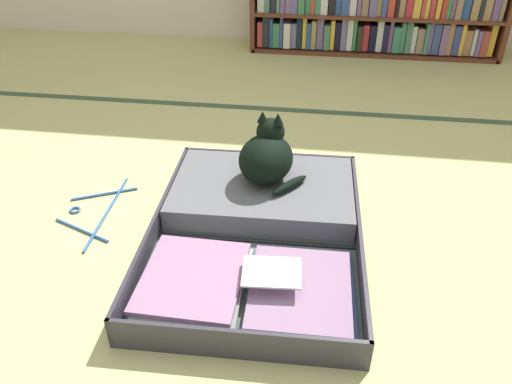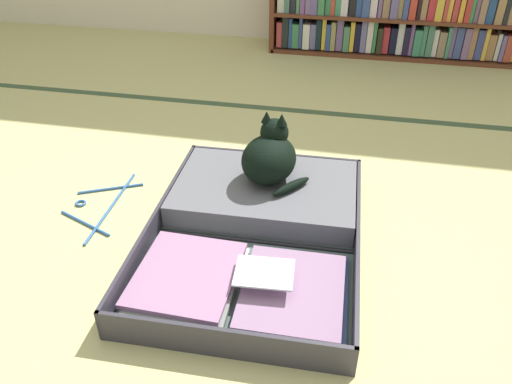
% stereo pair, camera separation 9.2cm
% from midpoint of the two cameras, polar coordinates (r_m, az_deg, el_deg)
% --- Properties ---
extents(ground_plane, '(10.00, 10.00, 0.00)m').
position_cam_midpoint_polar(ground_plane, '(1.60, -5.10, -8.99)').
color(ground_plane, tan).
extents(tatami_border, '(4.80, 0.05, 0.00)m').
position_cam_midpoint_polar(tatami_border, '(2.62, 0.67, 9.36)').
color(tatami_border, '#394E33').
rests_on(tatami_border, ground_plane).
extents(open_suitcase, '(0.70, 0.94, 0.10)m').
position_cam_midpoint_polar(open_suitcase, '(1.72, -1.38, -3.35)').
color(open_suitcase, '#33303A').
rests_on(open_suitcase, ground_plane).
extents(black_cat, '(0.27, 0.26, 0.24)m').
position_cam_midpoint_polar(black_cat, '(1.80, -0.16, 4.04)').
color(black_cat, black).
rests_on(black_cat, open_suitcase).
extents(clothes_hanger, '(0.24, 0.45, 0.01)m').
position_cam_midpoint_polar(clothes_hanger, '(1.94, -18.83, -2.11)').
color(clothes_hanger, '#2C5A96').
rests_on(clothes_hanger, ground_plane).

